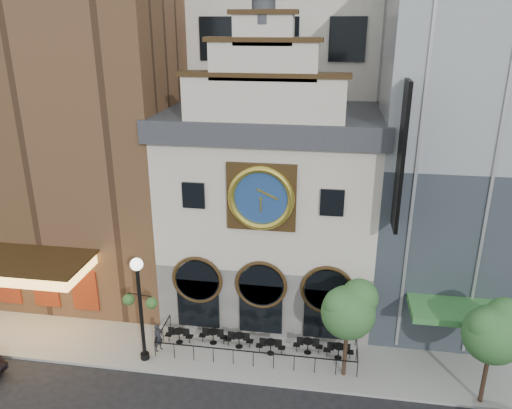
{
  "coord_description": "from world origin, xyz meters",
  "views": [
    {
      "loc": [
        3.48,
        -19.93,
        17.05
      ],
      "look_at": [
        -0.61,
        6.0,
        7.35
      ],
      "focal_mm": 35.0,
      "sensor_mm": 36.0,
      "label": 1
    }
  ],
  "objects_px": {
    "bistro_4": "(308,346)",
    "bistro_5": "(338,351)",
    "bistro_1": "(213,336)",
    "pedestrian": "(158,337)",
    "lamppost": "(140,298)",
    "bistro_2": "(239,340)",
    "tree_left": "(349,308)",
    "tree_right": "(494,330)",
    "bistro_0": "(179,335)",
    "bistro_3": "(271,346)"
  },
  "relations": [
    {
      "from": "bistro_2",
      "to": "pedestrian",
      "type": "distance_m",
      "value": 4.37
    },
    {
      "from": "lamppost",
      "to": "tree_left",
      "type": "xyz_separation_m",
      "value": [
        10.49,
        0.4,
        0.2
      ]
    },
    {
      "from": "bistro_0",
      "to": "lamppost",
      "type": "xyz_separation_m",
      "value": [
        -1.39,
        -1.64,
        3.2
      ]
    },
    {
      "from": "tree_left",
      "to": "bistro_0",
      "type": "bearing_deg",
      "value": 172.22
    },
    {
      "from": "bistro_5",
      "to": "pedestrian",
      "type": "xyz_separation_m",
      "value": [
        -9.66,
        -0.81,
        0.34
      ]
    },
    {
      "from": "bistro_3",
      "to": "bistro_4",
      "type": "height_order",
      "value": "same"
    },
    {
      "from": "lamppost",
      "to": "pedestrian",
      "type": "bearing_deg",
      "value": 64.64
    },
    {
      "from": "bistro_2",
      "to": "lamppost",
      "type": "xyz_separation_m",
      "value": [
        -4.76,
        -1.75,
        3.2
      ]
    },
    {
      "from": "bistro_4",
      "to": "lamppost",
      "type": "bearing_deg",
      "value": -167.91
    },
    {
      "from": "tree_left",
      "to": "lamppost",
      "type": "bearing_deg",
      "value": -177.81
    },
    {
      "from": "bistro_0",
      "to": "lamppost",
      "type": "height_order",
      "value": "lamppost"
    },
    {
      "from": "bistro_3",
      "to": "pedestrian",
      "type": "distance_m",
      "value": 6.1
    },
    {
      "from": "bistro_0",
      "to": "pedestrian",
      "type": "height_order",
      "value": "pedestrian"
    },
    {
      "from": "bistro_0",
      "to": "bistro_2",
      "type": "height_order",
      "value": "same"
    },
    {
      "from": "bistro_1",
      "to": "pedestrian",
      "type": "xyz_separation_m",
      "value": [
        -2.78,
        -1.06,
        0.34
      ]
    },
    {
      "from": "bistro_1",
      "to": "bistro_4",
      "type": "height_order",
      "value": "same"
    },
    {
      "from": "bistro_5",
      "to": "bistro_4",
      "type": "bearing_deg",
      "value": 173.07
    },
    {
      "from": "bistro_0",
      "to": "bistro_2",
      "type": "distance_m",
      "value": 3.37
    },
    {
      "from": "bistro_5",
      "to": "tree_left",
      "type": "xyz_separation_m",
      "value": [
        0.33,
        -1.23,
        3.39
      ]
    },
    {
      "from": "bistro_1",
      "to": "tree_right",
      "type": "relative_size",
      "value": 0.3
    },
    {
      "from": "pedestrian",
      "to": "bistro_5",
      "type": "bearing_deg",
      "value": -55.22
    },
    {
      "from": "bistro_4",
      "to": "bistro_5",
      "type": "height_order",
      "value": "same"
    },
    {
      "from": "bistro_3",
      "to": "bistro_1",
      "type": "bearing_deg",
      "value": 172.42
    },
    {
      "from": "bistro_1",
      "to": "tree_left",
      "type": "xyz_separation_m",
      "value": [
        7.21,
        -1.48,
        3.39
      ]
    },
    {
      "from": "pedestrian",
      "to": "lamppost",
      "type": "height_order",
      "value": "lamppost"
    },
    {
      "from": "bistro_5",
      "to": "bistro_2",
      "type": "bearing_deg",
      "value": 178.67
    },
    {
      "from": "pedestrian",
      "to": "lamppost",
      "type": "bearing_deg",
      "value": 178.47
    },
    {
      "from": "bistro_1",
      "to": "tree_left",
      "type": "height_order",
      "value": "tree_left"
    },
    {
      "from": "lamppost",
      "to": "bistro_5",
      "type": "bearing_deg",
      "value": 15.22
    },
    {
      "from": "bistro_1",
      "to": "tree_left",
      "type": "bearing_deg",
      "value": -11.56
    },
    {
      "from": "bistro_0",
      "to": "tree_right",
      "type": "xyz_separation_m",
      "value": [
        15.47,
        -2.16,
        3.46
      ]
    },
    {
      "from": "bistro_4",
      "to": "lamppost",
      "type": "distance_m",
      "value": 9.28
    },
    {
      "from": "bistro_4",
      "to": "pedestrian",
      "type": "height_order",
      "value": "pedestrian"
    },
    {
      "from": "bistro_1",
      "to": "tree_right",
      "type": "bearing_deg",
      "value": -9.97
    },
    {
      "from": "tree_right",
      "to": "bistro_3",
      "type": "bearing_deg",
      "value": 169.27
    },
    {
      "from": "bistro_1",
      "to": "bistro_5",
      "type": "bearing_deg",
      "value": -2.08
    },
    {
      "from": "bistro_2",
      "to": "bistro_4",
      "type": "xyz_separation_m",
      "value": [
        3.77,
        0.07,
        0.0
      ]
    },
    {
      "from": "bistro_2",
      "to": "bistro_5",
      "type": "height_order",
      "value": "same"
    },
    {
      "from": "bistro_3",
      "to": "tree_left",
      "type": "height_order",
      "value": "tree_left"
    },
    {
      "from": "bistro_3",
      "to": "bistro_4",
      "type": "bearing_deg",
      "value": 11.05
    },
    {
      "from": "bistro_2",
      "to": "lamppost",
      "type": "height_order",
      "value": "lamppost"
    },
    {
      "from": "pedestrian",
      "to": "tree_right",
      "type": "relative_size",
      "value": 0.3
    },
    {
      "from": "bistro_3",
      "to": "pedestrian",
      "type": "relative_size",
      "value": 0.98
    },
    {
      "from": "bistro_0",
      "to": "bistro_4",
      "type": "xyz_separation_m",
      "value": [
        7.14,
        0.18,
        0.0
      ]
    },
    {
      "from": "bistro_0",
      "to": "tree_right",
      "type": "distance_m",
      "value": 16.0
    },
    {
      "from": "tree_left",
      "to": "tree_right",
      "type": "relative_size",
      "value": 0.98
    },
    {
      "from": "bistro_4",
      "to": "tree_left",
      "type": "xyz_separation_m",
      "value": [
        1.96,
        -1.42,
        3.39
      ]
    },
    {
      "from": "bistro_4",
      "to": "bistro_1",
      "type": "bearing_deg",
      "value": 179.44
    },
    {
      "from": "bistro_5",
      "to": "bistro_0",
      "type": "bearing_deg",
      "value": 179.89
    },
    {
      "from": "lamppost",
      "to": "tree_right",
      "type": "distance_m",
      "value": 16.87
    }
  ]
}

